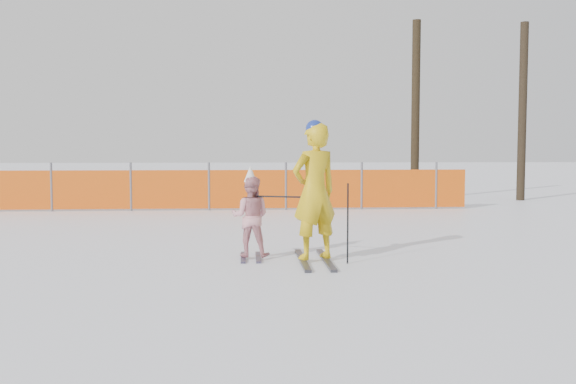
# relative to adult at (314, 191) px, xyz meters

# --- Properties ---
(ground) EXTENTS (120.00, 120.00, 0.00)m
(ground) POSITION_rel_adult_xyz_m (-0.38, -0.46, -1.01)
(ground) COLOR white
(ground) RESTS_ON ground
(adult) EXTENTS (0.84, 1.70, 2.03)m
(adult) POSITION_rel_adult_xyz_m (0.00, 0.00, 0.00)
(adult) COLOR black
(adult) RESTS_ON ground
(child) EXTENTS (0.64, 0.87, 1.37)m
(child) POSITION_rel_adult_xyz_m (-0.91, 0.31, -0.38)
(child) COLOR black
(child) RESTS_ON ground
(ski_poles) EXTENTS (1.26, 0.50, 1.14)m
(ski_poles) POSITION_rel_adult_xyz_m (0.10, -0.06, -0.31)
(ski_poles) COLOR black
(ski_poles) RESTS_ON ground
(safety_fence) EXTENTS (14.81, 0.06, 1.25)m
(safety_fence) POSITION_rel_adult_xyz_m (-2.57, 7.61, -0.46)
(safety_fence) COLOR #595960
(safety_fence) RESTS_ON ground
(tree_trunks) EXTENTS (3.47, 0.72, 5.56)m
(tree_trunks) POSITION_rel_adult_xyz_m (5.85, 10.45, 1.74)
(tree_trunks) COLOR black
(tree_trunks) RESTS_ON ground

